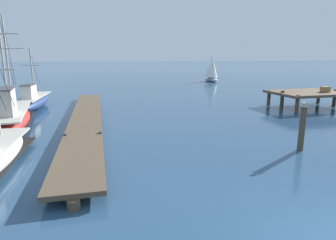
{
  "coord_description": "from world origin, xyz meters",
  "views": [
    {
      "loc": [
        -4.93,
        -4.53,
        4.11
      ],
      "look_at": [
        -2.63,
        7.36,
        1.4
      ],
      "focal_mm": 30.91,
      "sensor_mm": 36.0,
      "label": 1
    }
  ],
  "objects_px": {
    "mooring_piling": "(302,128)",
    "distant_sailboat": "(212,70)",
    "perched_seagull": "(305,103)",
    "fishing_boat_2": "(33,101)",
    "fishing_boat_1": "(8,117)"
  },
  "relations": [
    {
      "from": "mooring_piling",
      "to": "distant_sailboat",
      "type": "bearing_deg",
      "value": 77.2
    },
    {
      "from": "mooring_piling",
      "to": "perched_seagull",
      "type": "bearing_deg",
      "value": -167.54
    },
    {
      "from": "fishing_boat_2",
      "to": "distant_sailboat",
      "type": "relative_size",
      "value": 1.52
    },
    {
      "from": "perched_seagull",
      "to": "distant_sailboat",
      "type": "relative_size",
      "value": 0.09
    },
    {
      "from": "fishing_boat_1",
      "to": "distant_sailboat",
      "type": "bearing_deg",
      "value": 51.54
    },
    {
      "from": "mooring_piling",
      "to": "fishing_boat_2",
      "type": "bearing_deg",
      "value": 137.36
    },
    {
      "from": "mooring_piling",
      "to": "distant_sailboat",
      "type": "xyz_separation_m",
      "value": [
        7.64,
        33.64,
        0.82
      ]
    },
    {
      "from": "fishing_boat_2",
      "to": "perched_seagull",
      "type": "height_order",
      "value": "fishing_boat_2"
    },
    {
      "from": "fishing_boat_1",
      "to": "perched_seagull",
      "type": "relative_size",
      "value": 22.65
    },
    {
      "from": "fishing_boat_2",
      "to": "perched_seagull",
      "type": "relative_size",
      "value": 17.74
    },
    {
      "from": "fishing_boat_1",
      "to": "perched_seagull",
      "type": "distance_m",
      "value": 15.42
    },
    {
      "from": "fishing_boat_1",
      "to": "distant_sailboat",
      "type": "height_order",
      "value": "fishing_boat_1"
    },
    {
      "from": "fishing_boat_2",
      "to": "distant_sailboat",
      "type": "distance_m",
      "value": 30.02
    },
    {
      "from": "perched_seagull",
      "to": "distant_sailboat",
      "type": "bearing_deg",
      "value": 77.19
    },
    {
      "from": "fishing_boat_2",
      "to": "fishing_boat_1",
      "type": "bearing_deg",
      "value": -87.8
    }
  ]
}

